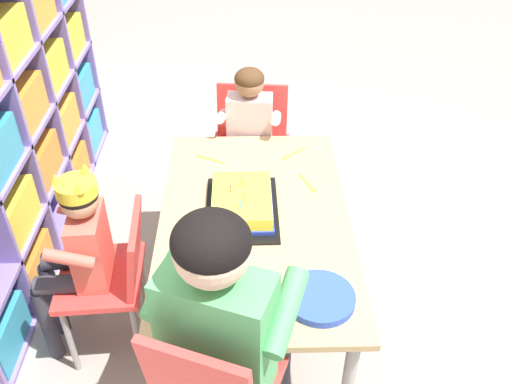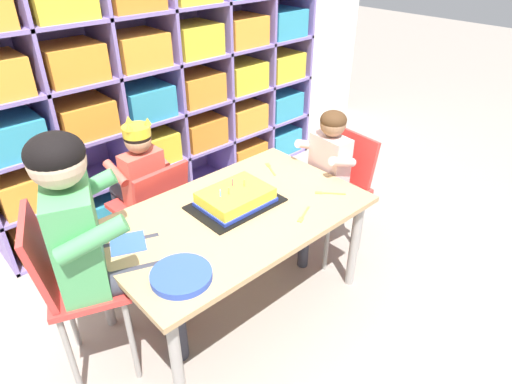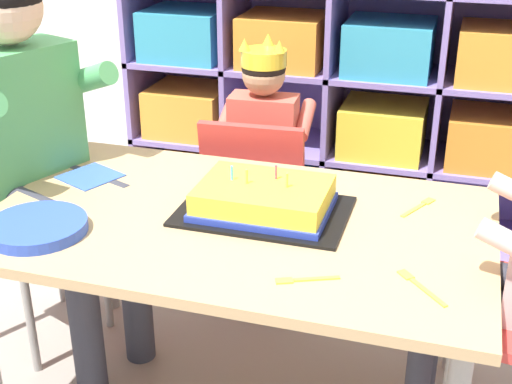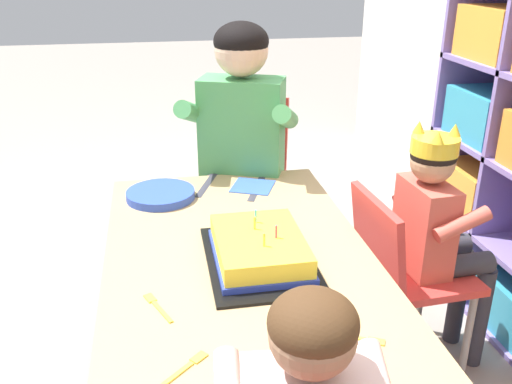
{
  "view_description": "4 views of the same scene",
  "coord_description": "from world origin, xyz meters",
  "px_view_note": "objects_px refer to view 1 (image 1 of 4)",
  "views": [
    {
      "loc": [
        -1.6,
        0.03,
        1.88
      ],
      "look_at": [
        0.03,
        -0.01,
        0.64
      ],
      "focal_mm": 38.75,
      "sensor_mm": 36.0,
      "label": 1
    },
    {
      "loc": [
        -1.04,
        -1.28,
        1.65
      ],
      "look_at": [
        0.09,
        -0.05,
        0.64
      ],
      "focal_mm": 31.3,
      "sensor_mm": 36.0,
      "label": 2
    },
    {
      "loc": [
        0.47,
        -1.41,
        1.3
      ],
      "look_at": [
        0.04,
        -0.0,
        0.62
      ],
      "focal_mm": 49.46,
      "sensor_mm": 36.0,
      "label": 3
    },
    {
      "loc": [
        1.31,
        -0.19,
        1.29
      ],
      "look_at": [
        -0.02,
        0.05,
        0.71
      ],
      "focal_mm": 39.14,
      "sensor_mm": 36.0,
      "label": 4
    }
  ],
  "objects_px": {
    "adult_helper_seated": "(226,317)",
    "fork_near_cake_tray": "(308,184)",
    "classroom_chair_guest_side": "(251,142)",
    "guest_at_table_side": "(249,133)",
    "birthday_cake_on_tray": "(242,204)",
    "activity_table": "(254,229)",
    "fork_beside_plate_stack": "(209,159)",
    "child_with_crown": "(77,245)",
    "paper_plate_stack": "(320,298)",
    "classroom_chair_blue": "(113,272)",
    "fork_by_napkin": "(293,154)"
  },
  "relations": [
    {
      "from": "paper_plate_stack",
      "to": "classroom_chair_guest_side",
      "type": "bearing_deg",
      "value": 10.03
    },
    {
      "from": "activity_table",
      "to": "adult_helper_seated",
      "type": "distance_m",
      "value": 0.62
    },
    {
      "from": "adult_helper_seated",
      "to": "fork_near_cake_tray",
      "type": "relative_size",
      "value": 8.53
    },
    {
      "from": "guest_at_table_side",
      "to": "child_with_crown",
      "type": "bearing_deg",
      "value": -125.14
    },
    {
      "from": "fork_near_cake_tray",
      "to": "child_with_crown",
      "type": "bearing_deg",
      "value": 87.11
    },
    {
      "from": "birthday_cake_on_tray",
      "to": "adult_helper_seated",
      "type": "bearing_deg",
      "value": 176.08
    },
    {
      "from": "child_with_crown",
      "to": "paper_plate_stack",
      "type": "height_order",
      "value": "child_with_crown"
    },
    {
      "from": "birthday_cake_on_tray",
      "to": "fork_beside_plate_stack",
      "type": "relative_size",
      "value": 3.15
    },
    {
      "from": "birthday_cake_on_tray",
      "to": "fork_by_napkin",
      "type": "bearing_deg",
      "value": -30.1
    },
    {
      "from": "adult_helper_seated",
      "to": "birthday_cake_on_tray",
      "type": "height_order",
      "value": "adult_helper_seated"
    },
    {
      "from": "classroom_chair_guest_side",
      "to": "guest_at_table_side",
      "type": "distance_m",
      "value": 0.16
    },
    {
      "from": "fork_near_cake_tray",
      "to": "fork_beside_plate_stack",
      "type": "height_order",
      "value": "same"
    },
    {
      "from": "fork_near_cake_tray",
      "to": "classroom_chair_guest_side",
      "type": "bearing_deg",
      "value": 0.3
    },
    {
      "from": "activity_table",
      "to": "child_with_crown",
      "type": "bearing_deg",
      "value": 100.14
    },
    {
      "from": "classroom_chair_blue",
      "to": "activity_table",
      "type": "bearing_deg",
      "value": 97.87
    },
    {
      "from": "child_with_crown",
      "to": "birthday_cake_on_tray",
      "type": "bearing_deg",
      "value": 101.88
    },
    {
      "from": "classroom_chair_guest_side",
      "to": "guest_at_table_side",
      "type": "height_order",
      "value": "guest_at_table_side"
    },
    {
      "from": "guest_at_table_side",
      "to": "fork_by_napkin",
      "type": "relative_size",
      "value": 7.19
    },
    {
      "from": "classroom_chair_blue",
      "to": "guest_at_table_side",
      "type": "bearing_deg",
      "value": 140.71
    },
    {
      "from": "classroom_chair_blue",
      "to": "birthday_cake_on_tray",
      "type": "bearing_deg",
      "value": 104.39
    },
    {
      "from": "birthday_cake_on_tray",
      "to": "fork_by_napkin",
      "type": "distance_m",
      "value": 0.45
    },
    {
      "from": "classroom_chair_guest_side",
      "to": "activity_table",
      "type": "bearing_deg",
      "value": -84.33
    },
    {
      "from": "adult_helper_seated",
      "to": "fork_beside_plate_stack",
      "type": "relative_size",
      "value": 8.42
    },
    {
      "from": "classroom_chair_guest_side",
      "to": "fork_beside_plate_stack",
      "type": "relative_size",
      "value": 5.34
    },
    {
      "from": "classroom_chair_guest_side",
      "to": "adult_helper_seated",
      "type": "bearing_deg",
      "value": -88.39
    },
    {
      "from": "birthday_cake_on_tray",
      "to": "fork_beside_plate_stack",
      "type": "bearing_deg",
      "value": 21.6
    },
    {
      "from": "fork_by_napkin",
      "to": "classroom_chair_blue",
      "type": "bearing_deg",
      "value": 175.42
    },
    {
      "from": "paper_plate_stack",
      "to": "fork_by_napkin",
      "type": "height_order",
      "value": "paper_plate_stack"
    },
    {
      "from": "guest_at_table_side",
      "to": "fork_by_napkin",
      "type": "xyz_separation_m",
      "value": [
        -0.18,
        -0.19,
        0.0
      ]
    },
    {
      "from": "activity_table",
      "to": "classroom_chair_guest_side",
      "type": "xyz_separation_m",
      "value": [
        0.72,
        0.0,
        -0.06
      ]
    },
    {
      "from": "fork_beside_plate_stack",
      "to": "fork_near_cake_tray",
      "type": "bearing_deg",
      "value": 1.34
    },
    {
      "from": "fork_near_cake_tray",
      "to": "birthday_cake_on_tray",
      "type": "bearing_deg",
      "value": 97.28
    },
    {
      "from": "adult_helper_seated",
      "to": "classroom_chair_blue",
      "type": "bearing_deg",
      "value": -25.93
    },
    {
      "from": "guest_at_table_side",
      "to": "fork_near_cake_tray",
      "type": "xyz_separation_m",
      "value": [
        -0.41,
        -0.24,
        0.0
      ]
    },
    {
      "from": "fork_by_napkin",
      "to": "fork_beside_plate_stack",
      "type": "relative_size",
      "value": 0.92
    },
    {
      "from": "adult_helper_seated",
      "to": "guest_at_table_side",
      "type": "xyz_separation_m",
      "value": [
        1.21,
        -0.08,
        -0.13
      ]
    },
    {
      "from": "classroom_chair_guest_side",
      "to": "fork_near_cake_tray",
      "type": "xyz_separation_m",
      "value": [
        -0.51,
        -0.23,
        0.12
      ]
    },
    {
      "from": "birthday_cake_on_tray",
      "to": "child_with_crown",
      "type": "bearing_deg",
      "value": 105.49
    },
    {
      "from": "activity_table",
      "to": "birthday_cake_on_tray",
      "type": "distance_m",
      "value": 0.11
    },
    {
      "from": "activity_table",
      "to": "fork_by_napkin",
      "type": "bearing_deg",
      "value": -22.08
    },
    {
      "from": "birthday_cake_on_tray",
      "to": "fork_near_cake_tray",
      "type": "relative_size",
      "value": 3.19
    },
    {
      "from": "classroom_chair_blue",
      "to": "paper_plate_stack",
      "type": "bearing_deg",
      "value": 63.78
    },
    {
      "from": "birthday_cake_on_tray",
      "to": "paper_plate_stack",
      "type": "distance_m",
      "value": 0.53
    },
    {
      "from": "paper_plate_stack",
      "to": "activity_table",
      "type": "bearing_deg",
      "value": 25.58
    },
    {
      "from": "guest_at_table_side",
      "to": "adult_helper_seated",
      "type": "bearing_deg",
      "value": -88.25
    },
    {
      "from": "adult_helper_seated",
      "to": "birthday_cake_on_tray",
      "type": "bearing_deg",
      "value": -72.84
    },
    {
      "from": "child_with_crown",
      "to": "classroom_chair_guest_side",
      "type": "height_order",
      "value": "child_with_crown"
    },
    {
      "from": "activity_table",
      "to": "paper_plate_stack",
      "type": "height_order",
      "value": "paper_plate_stack"
    },
    {
      "from": "adult_helper_seated",
      "to": "fork_near_cake_tray",
      "type": "height_order",
      "value": "adult_helper_seated"
    },
    {
      "from": "child_with_crown",
      "to": "classroom_chair_blue",
      "type": "bearing_deg",
      "value": 89.66
    }
  ]
}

